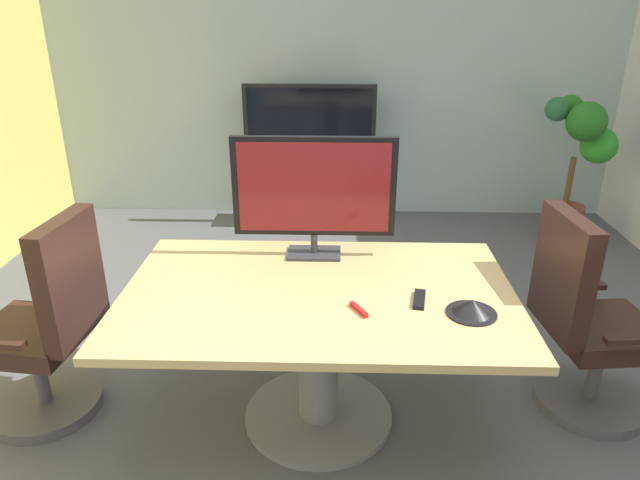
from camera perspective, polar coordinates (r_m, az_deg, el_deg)
ground_plane at (r=2.99m, az=0.62°, el=-19.24°), size 7.67×7.67×0.00m
wall_back_glass_partition at (r=5.59m, az=1.40°, el=16.19°), size 5.43×0.10×2.69m
conference_table at (r=2.79m, az=-0.16°, el=-8.54°), size 1.84×1.16×0.75m
office_chair_left at (r=3.19m, az=-25.42°, el=-8.71°), size 0.62×0.60×1.09m
office_chair_right at (r=3.21m, az=24.96°, el=-8.37°), size 0.62×0.59×1.09m
tv_monitor at (r=2.93m, az=-0.60°, el=4.99°), size 0.84×0.18×0.64m
wall_display_unit at (r=5.43m, az=-1.00°, el=6.24°), size 1.20×0.36×1.31m
potted_plant at (r=5.43m, az=24.39°, el=7.56°), size 0.67×0.58×1.26m
conference_phone at (r=2.58m, az=14.92°, el=-6.53°), size 0.22×0.22×0.07m
remote_control at (r=2.64m, az=9.87°, el=-5.85°), size 0.08×0.18×0.02m
whiteboard_marker at (r=2.52m, az=3.90°, el=-6.93°), size 0.08×0.12×0.02m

